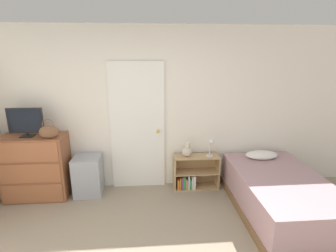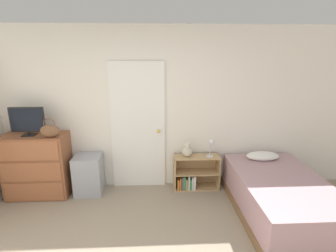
# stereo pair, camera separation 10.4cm
# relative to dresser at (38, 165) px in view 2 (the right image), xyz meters

# --- Properties ---
(wall_back) EXTENTS (10.00, 0.06, 2.55)m
(wall_back) POSITION_rel_dresser_xyz_m (1.59, 0.28, 0.79)
(wall_back) COLOR white
(wall_back) RESTS_ON ground_plane
(door_closed) EXTENTS (0.85, 0.09, 2.03)m
(door_closed) POSITION_rel_dresser_xyz_m (1.52, 0.23, 0.53)
(door_closed) COLOR white
(door_closed) RESTS_ON ground_plane
(dresser) EXTENTS (0.92, 0.46, 0.98)m
(dresser) POSITION_rel_dresser_xyz_m (0.00, 0.00, 0.00)
(dresser) COLOR brown
(dresser) RESTS_ON ground_plane
(tv) EXTENTS (0.49, 0.16, 0.42)m
(tv) POSITION_rel_dresser_xyz_m (-0.05, -0.02, 0.71)
(tv) COLOR black
(tv) RESTS_ON dresser
(handbag) EXTENTS (0.28, 0.12, 0.28)m
(handbag) POSITION_rel_dresser_xyz_m (0.30, -0.13, 0.59)
(handbag) COLOR brown
(handbag) RESTS_ON dresser
(storage_bin) EXTENTS (0.41, 0.40, 0.61)m
(storage_bin) POSITION_rel_dresser_xyz_m (0.75, 0.03, -0.18)
(storage_bin) COLOR #999EA8
(storage_bin) RESTS_ON ground_plane
(bookshelf) EXTENTS (0.72, 0.28, 0.56)m
(bookshelf) POSITION_rel_dresser_xyz_m (2.40, 0.10, -0.26)
(bookshelf) COLOR tan
(bookshelf) RESTS_ON ground_plane
(teddy_bear) EXTENTS (0.16, 0.16, 0.24)m
(teddy_bear) POSITION_rel_dresser_xyz_m (2.29, 0.09, 0.17)
(teddy_bear) COLOR beige
(teddy_bear) RESTS_ON bookshelf
(desk_lamp) EXTENTS (0.12, 0.12, 0.30)m
(desk_lamp) POSITION_rel_dresser_xyz_m (2.67, 0.05, 0.28)
(desk_lamp) COLOR silver
(desk_lamp) RESTS_ON bookshelf
(bed) EXTENTS (1.13, 1.89, 0.65)m
(bed) POSITION_rel_dresser_xyz_m (3.47, -0.70, -0.22)
(bed) COLOR brown
(bed) RESTS_ON ground_plane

